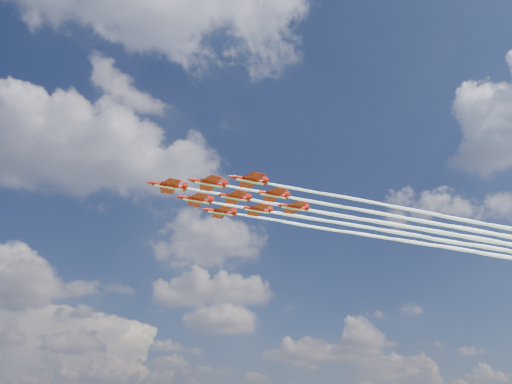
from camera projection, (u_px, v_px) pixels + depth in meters
jet_lead at (388, 223)px, 170.92m from camera, size 159.21×31.30×3.03m
jet_row2_port at (424, 221)px, 169.18m from camera, size 159.21×31.30×3.03m
jet_row2_starb at (400, 233)px, 179.76m from camera, size 159.21×31.30×3.03m
jet_row3_port at (461, 219)px, 167.45m from camera, size 159.21×31.30×3.03m
jet_row3_centre at (435, 231)px, 178.02m from camera, size 159.21×31.30×3.03m
jet_row3_starb at (412, 242)px, 188.59m from camera, size 159.21×31.30×3.03m
jet_row4_port at (470, 230)px, 176.28m from camera, size 159.21×31.30×3.03m
jet_row4_starb at (444, 240)px, 186.85m from camera, size 159.21×31.30×3.03m
jet_tail at (478, 239)px, 185.12m from camera, size 159.21×31.30×3.03m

